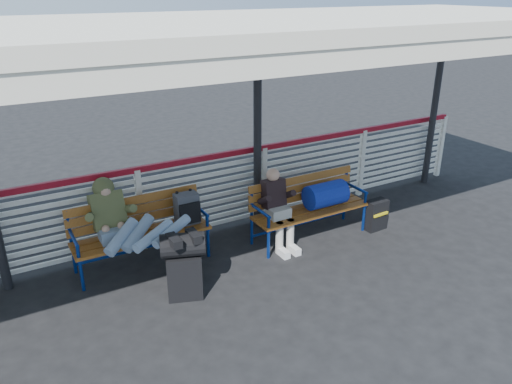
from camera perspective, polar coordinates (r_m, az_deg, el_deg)
ground at (r=5.88m, az=-6.78°, el=-14.19°), size 60.00×60.00×0.00m
fence at (r=7.12m, az=-13.12°, el=-1.59°), size 12.08×0.08×1.24m
canopy at (r=5.56m, az=-12.01°, el=17.32°), size 12.60×3.60×3.16m
luggage_stack at (r=6.01m, az=-8.26°, el=-8.06°), size 0.58×0.44×0.85m
bench_left at (r=6.82m, az=-11.71°, el=-3.25°), size 1.80×0.56×0.92m
bench_right at (r=7.40m, az=7.03°, el=-0.66°), size 1.80×0.56×0.92m
traveler_man at (r=6.38m, az=-13.58°, el=-4.03°), size 0.94×1.64×0.77m
companion_person at (r=7.04m, az=2.51°, el=-1.84°), size 0.32×0.66×1.15m
suitcase_side at (r=7.89m, az=13.55°, el=-2.55°), size 0.35×0.23×0.48m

